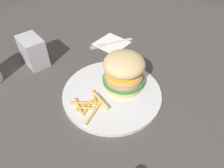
# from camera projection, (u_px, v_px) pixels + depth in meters

# --- Properties ---
(ground_plane) EXTENTS (1.60, 1.60, 0.00)m
(ground_plane) POSITION_uv_depth(u_px,v_px,m) (120.00, 99.00, 0.58)
(ground_plane) COLOR #47423F
(plate) EXTENTS (0.28, 0.28, 0.01)m
(plate) POSITION_uv_depth(u_px,v_px,m) (112.00, 93.00, 0.58)
(plate) COLOR silver
(plate) RESTS_ON ground_plane
(sandwich) EXTENTS (0.12, 0.12, 0.10)m
(sandwich) POSITION_uv_depth(u_px,v_px,m) (124.00, 71.00, 0.56)
(sandwich) COLOR tan
(sandwich) RESTS_ON plate
(fries_pile) EXTENTS (0.10, 0.10, 0.01)m
(fries_pile) POSITION_uv_depth(u_px,v_px,m) (89.00, 105.00, 0.54)
(fries_pile) COLOR gold
(fries_pile) RESTS_ON plate
(napkin) EXTENTS (0.12, 0.12, 0.00)m
(napkin) POSITION_uv_depth(u_px,v_px,m) (111.00, 43.00, 0.78)
(napkin) COLOR white
(napkin) RESTS_ON ground_plane
(fork) EXTENTS (0.16, 0.11, 0.00)m
(fork) POSITION_uv_depth(u_px,v_px,m) (111.00, 43.00, 0.77)
(fork) COLOR silver
(fork) RESTS_ON napkin
(napkin_dispenser) EXTENTS (0.08, 0.10, 0.10)m
(napkin_dispenser) POSITION_uv_depth(u_px,v_px,m) (33.00, 51.00, 0.66)
(napkin_dispenser) COLOR #B7BABF
(napkin_dispenser) RESTS_ON ground_plane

